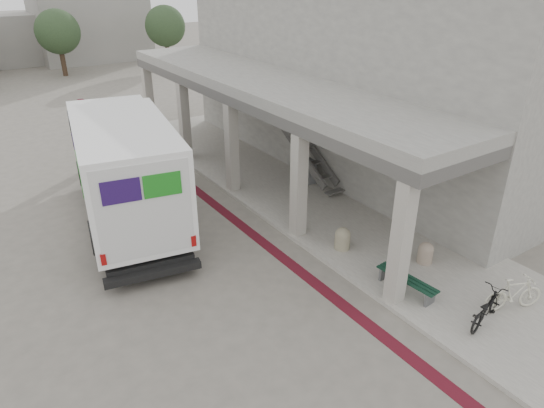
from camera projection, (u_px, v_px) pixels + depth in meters
ground at (248, 264)px, 13.69m from camera, size 120.00×120.00×0.00m
bike_lane_stripe at (243, 226)px, 15.68m from camera, size 0.35×40.00×0.01m
sidewalk at (354, 224)px, 15.67m from camera, size 4.40×28.00×0.12m
transit_building at (335, 84)px, 18.95m from camera, size 7.60×17.00×7.00m
tree_mid at (58, 32)px, 35.59m from camera, size 3.20×3.20×4.80m
tree_right at (165, 26)px, 38.85m from camera, size 3.20×3.20×4.80m
fedex_truck at (124, 167)px, 15.23m from camera, size 3.99×8.64×3.55m
bench at (407, 282)px, 12.26m from camera, size 0.51×1.72×0.40m
bollard_near at (426, 252)px, 13.45m from camera, size 0.42×0.42×0.63m
bollard_far at (343, 238)px, 14.10m from camera, size 0.45×0.45×0.68m
utility_cabinet at (308, 171)px, 18.40m from camera, size 0.51×0.61×0.90m
bicycle_black at (486, 308)px, 11.13m from camera, size 1.62×0.86×0.81m
bicycle_cream at (514, 294)px, 11.55m from camera, size 1.53×0.97×0.89m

